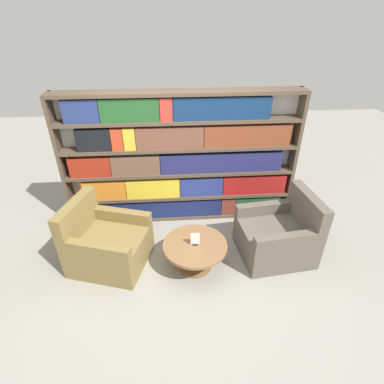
% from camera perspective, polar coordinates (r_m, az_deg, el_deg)
% --- Properties ---
extents(ground_plane, '(14.00, 14.00, 0.00)m').
position_cam_1_polar(ground_plane, '(4.10, -1.10, -14.65)').
color(ground_plane, gray).
extents(bookshelf, '(3.51, 0.30, 2.03)m').
position_cam_1_polar(bookshelf, '(4.55, -2.04, 6.02)').
color(bookshelf, silver).
rests_on(bookshelf, ground_plane).
extents(armchair_left, '(1.13, 1.06, 0.92)m').
position_cam_1_polar(armchair_left, '(4.17, -16.01, -9.48)').
color(armchair_left, olive).
rests_on(armchair_left, ground_plane).
extents(armchair_right, '(1.02, 0.93, 0.92)m').
position_cam_1_polar(armchair_right, '(4.31, 16.15, -7.99)').
color(armchair_right, brown).
rests_on(armchair_right, ground_plane).
extents(coffee_table, '(0.83, 0.83, 0.38)m').
position_cam_1_polar(coffee_table, '(3.96, 0.58, -11.09)').
color(coffee_table, brown).
rests_on(coffee_table, ground_plane).
extents(table_sign, '(0.12, 0.06, 0.18)m').
position_cam_1_polar(table_sign, '(3.84, 0.59, -9.07)').
color(table_sign, black).
rests_on(table_sign, coffee_table).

